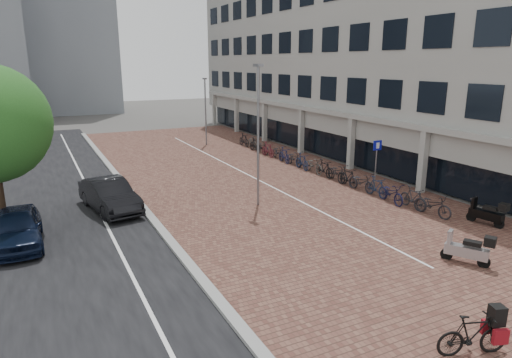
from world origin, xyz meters
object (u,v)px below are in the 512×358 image
(car_navy, at_px, (17,228))
(scooter_mid, at_px, (486,213))
(hero_bike, at_px, (473,334))
(parking_sign, at_px, (377,155))
(scooter_front, at_px, (467,249))
(car_dark, at_px, (110,195))

(car_navy, relative_size, scooter_mid, 2.56)
(car_navy, relative_size, hero_bike, 2.28)
(hero_bike, bearing_deg, parking_sign, -13.61)
(scooter_front, xyz_separation_m, scooter_mid, (4.00, 2.28, -0.01))
(scooter_mid, bearing_deg, car_navy, 147.88)
(car_dark, xyz_separation_m, scooter_mid, (14.00, -9.15, -0.19))
(car_navy, relative_size, scooter_front, 2.53)
(car_navy, bearing_deg, hero_bike, -51.10)
(car_dark, distance_m, hero_bike, 16.06)
(scooter_mid, xyz_separation_m, parking_sign, (-0.02, 6.98, 1.19))
(car_navy, distance_m, parking_sign, 17.81)
(car_dark, bearing_deg, scooter_front, -59.29)
(car_dark, relative_size, hero_bike, 2.47)
(car_dark, height_order, scooter_front, car_dark)
(car_dark, bearing_deg, scooter_mid, -43.65)
(car_navy, xyz_separation_m, scooter_front, (13.79, -8.67, -0.14))
(scooter_front, height_order, scooter_mid, scooter_front)
(car_navy, xyz_separation_m, hero_bike, (9.67, -12.20, -0.16))
(car_navy, bearing_deg, scooter_front, -31.67)
(scooter_front, distance_m, parking_sign, 10.14)
(hero_bike, bearing_deg, scooter_front, -30.71)
(car_navy, distance_m, car_dark, 4.68)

